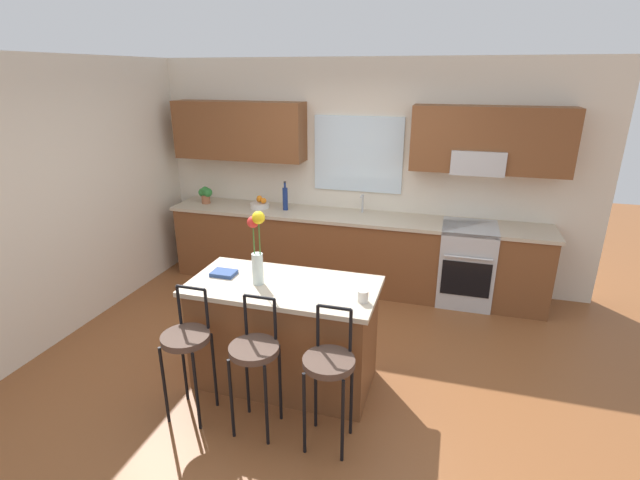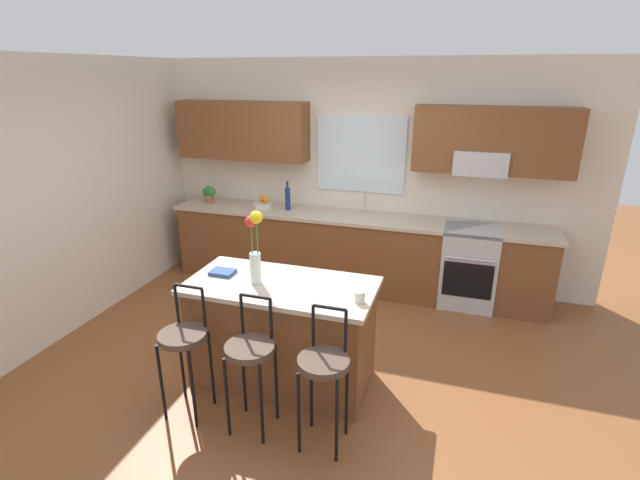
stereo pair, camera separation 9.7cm
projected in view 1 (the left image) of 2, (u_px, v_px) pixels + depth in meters
ground_plane at (309, 360)px, 4.35m from camera, size 14.00×14.00×0.00m
wall_left at (82, 193)px, 4.83m from camera, size 0.12×4.60×2.70m
back_wall_assembly at (360, 162)px, 5.62m from camera, size 5.60×0.50×2.70m
counter_run at (351, 251)px, 5.72m from camera, size 4.56×0.64×0.92m
sink_faucet at (362, 202)px, 5.62m from camera, size 0.02×0.13×0.23m
oven_range at (466, 264)px, 5.34m from camera, size 0.60×0.64×0.92m
kitchen_island at (285, 333)px, 3.93m from camera, size 1.54×0.77×0.92m
bar_stool_near at (187, 343)px, 3.47m from camera, size 0.36×0.36×1.04m
bar_stool_middle at (255, 355)px, 3.33m from camera, size 0.36×0.36×1.04m
bar_stool_far at (329, 368)px, 3.18m from camera, size 0.36×0.36×1.04m
flower_vase at (257, 247)px, 3.67m from camera, size 0.15×0.10×0.61m
mug_ceramic at (363, 296)px, 3.47m from camera, size 0.08×0.08×0.09m
cookbook at (224, 273)px, 3.93m from camera, size 0.20×0.15×0.03m
fruit_bowl_oranges at (260, 204)px, 5.87m from camera, size 0.24×0.24×0.16m
bottle_olive_oil at (285, 198)px, 5.74m from camera, size 0.06×0.06×0.36m
potted_plant_small at (205, 194)px, 6.03m from camera, size 0.20×0.14×0.22m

